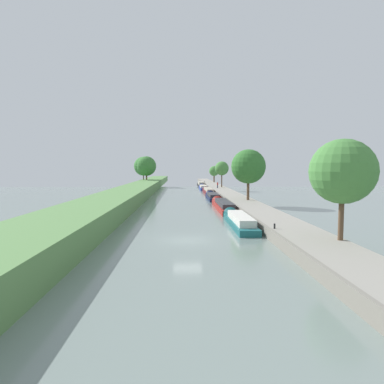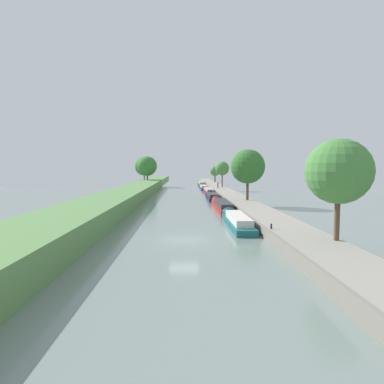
{
  "view_description": "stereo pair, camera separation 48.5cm",
  "coord_description": "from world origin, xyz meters",
  "views": [
    {
      "loc": [
        -0.49,
        -28.33,
        6.35
      ],
      "look_at": [
        1.72,
        43.29,
        1.0
      ],
      "focal_mm": 30.82,
      "sensor_mm": 36.0,
      "label": 1
    },
    {
      "loc": [
        -0.0,
        -28.34,
        6.35
      ],
      "look_at": [
        1.72,
        43.29,
        1.0
      ],
      "focal_mm": 30.82,
      "sensor_mm": 36.0,
      "label": 2
    }
  ],
  "objects": [
    {
      "name": "left_grassy_bank",
      "position": [
        -10.79,
        0.0,
        1.13
      ],
      "size": [
        6.91,
        260.0,
        2.26
      ],
      "color": "#5B894C",
      "rests_on": "ground_plane"
    },
    {
      "name": "tree_rightbank_midfar",
      "position": [
        10.39,
        61.14,
        6.09
      ],
      "size": [
        3.79,
        3.79,
        7.02
      ],
      "color": "#4C3828",
      "rests_on": "right_towpath"
    },
    {
      "name": "narrowboat_black",
      "position": [
        5.89,
        82.33,
        0.64
      ],
      "size": [
        1.99,
        14.68,
        2.18
      ],
      "color": "black",
      "rests_on": "ground_plane"
    },
    {
      "name": "tree_rightbank_far",
      "position": [
        11.33,
        92.08,
        5.01
      ],
      "size": [
        3.65,
        3.65,
        5.89
      ],
      "color": "brown",
      "rests_on": "right_towpath"
    },
    {
      "name": "stone_quay",
      "position": [
        7.21,
        0.0,
        0.52
      ],
      "size": [
        0.25,
        260.0,
        1.03
      ],
      "color": "gray",
      "rests_on": "ground_plane"
    },
    {
      "name": "narrowboat_teal",
      "position": [
        5.74,
        7.39,
        0.54
      ],
      "size": [
        2.02,
        12.7,
        1.99
      ],
      "color": "#195B60",
      "rests_on": "ground_plane"
    },
    {
      "name": "tree_leftbank_downstream",
      "position": [
        -13.34,
        82.42,
        6.77
      ],
      "size": [
        6.28,
        6.28,
        7.65
      ],
      "color": "brown",
      "rests_on": "left_grassy_bank"
    },
    {
      "name": "tree_rightbank_midnear",
      "position": [
        10.46,
        25.63,
        6.5
      ],
      "size": [
        5.65,
        5.65,
        8.35
      ],
      "color": "brown",
      "rests_on": "right_towpath"
    },
    {
      "name": "mooring_bollard_far",
      "position": [
        7.63,
        89.42,
        1.21
      ],
      "size": [
        0.16,
        0.16,
        0.45
      ],
      "color": "black",
      "rests_on": "right_towpath"
    },
    {
      "name": "tree_rightbank_near",
      "position": [
        11.23,
        -4.66,
        6.04
      ],
      "size": [
        4.75,
        4.75,
        7.45
      ],
      "color": "brown",
      "rests_on": "right_towpath"
    },
    {
      "name": "person_walking",
      "position": [
        8.82,
        57.17,
        1.86
      ],
      "size": [
        0.34,
        0.34,
        1.66
      ],
      "color": "#282D42",
      "rests_on": "right_towpath"
    },
    {
      "name": "tree_leftbank_upstream",
      "position": [
        -11.93,
        78.73,
        6.8
      ],
      "size": [
        6.31,
        6.31,
        7.7
      ],
      "color": "brown",
      "rests_on": "left_grassy_bank"
    },
    {
      "name": "ground_plane",
      "position": [
        0.0,
        0.0,
        0.0
      ],
      "size": [
        160.0,
        160.0,
        0.0
      ],
      "primitive_type": "plane",
      "color": "slate"
    },
    {
      "name": "narrowboat_red",
      "position": [
        5.79,
        21.65,
        0.57
      ],
      "size": [
        2.1,
        15.91,
        2.01
      ],
      "color": "maroon",
      "rests_on": "ground_plane"
    },
    {
      "name": "narrowboat_blue",
      "position": [
        5.73,
        68.07,
        0.49
      ],
      "size": [
        2.05,
        11.86,
        1.95
      ],
      "color": "#283D93",
      "rests_on": "ground_plane"
    },
    {
      "name": "narrowboat_maroon",
      "position": [
        5.94,
        51.92,
        0.58
      ],
      "size": [
        1.83,
        16.94,
        1.88
      ],
      "color": "maroon",
      "rests_on": "ground_plane"
    },
    {
      "name": "narrowboat_navy",
      "position": [
        5.65,
        37.37,
        0.51
      ],
      "size": [
        2.17,
        12.16,
        2.06
      ],
      "color": "#141E42",
      "rests_on": "ground_plane"
    },
    {
      "name": "right_towpath",
      "position": [
        9.54,
        0.0,
        0.49
      ],
      "size": [
        4.4,
        260.0,
        0.98
      ],
      "color": "gray",
      "rests_on": "ground_plane"
    },
    {
      "name": "mooring_bollard_near",
      "position": [
        7.63,
        -0.01,
        1.21
      ],
      "size": [
        0.16,
        0.16,
        0.45
      ],
      "color": "black",
      "rests_on": "right_towpath"
    }
  ]
}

